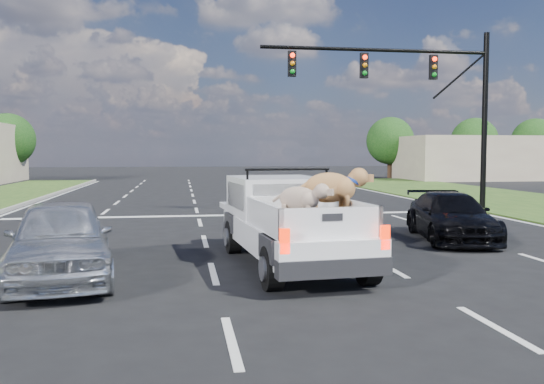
{
  "coord_description": "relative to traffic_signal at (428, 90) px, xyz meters",
  "views": [
    {
      "loc": [
        -2.33,
        -10.88,
        2.32
      ],
      "look_at": [
        -0.3,
        2.0,
        1.4
      ],
      "focal_mm": 38.0,
      "sensor_mm": 36.0,
      "label": 1
    }
  ],
  "objects": [
    {
      "name": "tree_far_d",
      "position": [
        8.8,
        27.5,
        -1.44
      ],
      "size": [
        4.2,
        4.2,
        5.4
      ],
      "color": "#332114",
      "rests_on": "ground"
    },
    {
      "name": "traffic_signal",
      "position": [
        0.0,
        0.0,
        0.0
      ],
      "size": [
        9.11,
        0.31,
        7.0
      ],
      "color": "black",
      "rests_on": "ground"
    },
    {
      "name": "silver_sedan",
      "position": [
        -11.69,
        -10.62,
        -3.99
      ],
      "size": [
        2.4,
        4.54,
        1.47
      ],
      "primitive_type": "imported",
      "rotation": [
        0.0,
        0.0,
        0.16
      ],
      "color": "silver",
      "rests_on": "ground"
    },
    {
      "name": "tree_far_c",
      "position": [
        -23.2,
        27.5,
        -1.44
      ],
      "size": [
        4.2,
        4.2,
        5.4
      ],
      "color": "#332114",
      "rests_on": "ground"
    },
    {
      "name": "pickup_truck",
      "position": [
        -7.35,
        -9.88,
        -3.78
      ],
      "size": [
        2.49,
        5.44,
        1.98
      ],
      "rotation": [
        0.0,
        0.0,
        0.09
      ],
      "color": "black",
      "rests_on": "ground"
    },
    {
      "name": "tree_far_f",
      "position": [
        22.8,
        27.5,
        -1.44
      ],
      "size": [
        4.2,
        4.2,
        5.4
      ],
      "color": "#332114",
      "rests_on": "ground"
    },
    {
      "name": "tree_far_e",
      "position": [
        16.8,
        27.5,
        -1.44
      ],
      "size": [
        4.2,
        4.2,
        5.4
      ],
      "color": "#332114",
      "rests_on": "ground"
    },
    {
      "name": "road_markings",
      "position": [
        -7.2,
        -3.94,
        -4.72
      ],
      "size": [
        17.75,
        60.0,
        0.01
      ],
      "color": "silver",
      "rests_on": "ground"
    },
    {
      "name": "building_right",
      "position": [
        14.8,
        23.5,
        -2.93
      ],
      "size": [
        12.0,
        7.0,
        3.6
      ],
      "primitive_type": "cube",
      "color": "tan",
      "rests_on": "ground"
    },
    {
      "name": "black_coupe",
      "position": [
        -2.52,
        -7.25,
        -4.11
      ],
      "size": [
        2.47,
        4.49,
        1.23
      ],
      "primitive_type": "imported",
      "rotation": [
        0.0,
        0.0,
        -0.18
      ],
      "color": "black",
      "rests_on": "ground"
    },
    {
      "name": "ground",
      "position": [
        -7.2,
        -10.5,
        -4.73
      ],
      "size": [
        160.0,
        160.0,
        0.0
      ],
      "primitive_type": "plane",
      "color": "black",
      "rests_on": "ground"
    }
  ]
}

